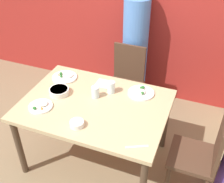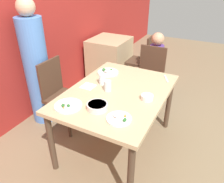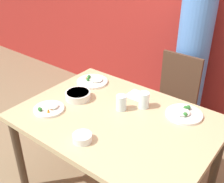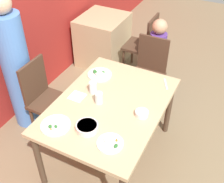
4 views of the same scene
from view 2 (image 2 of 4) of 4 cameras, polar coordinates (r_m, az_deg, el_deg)
name	(u,v)px [view 2 (image 2 of 4)]	position (r m, az deg, el deg)	size (l,w,h in m)	color
ground_plane	(117,144)	(2.72, 1.27, -13.66)	(10.00, 10.00, 0.00)	#847051
wall_back	(10,19)	(2.92, -25.02, 16.89)	(10.00, 0.06, 2.70)	#A82823
dining_table	(118,98)	(2.32, 1.45, -1.64)	(1.35, 0.97, 0.74)	tan
chair_adult_spot	(60,93)	(2.83, -13.53, -0.36)	(0.40, 0.40, 0.90)	#4C3323
chair_child_spot	(149,76)	(3.23, 9.61, 3.94)	(0.40, 0.40, 0.90)	#4C3323
person_adult	(37,69)	(2.93, -19.02, 5.55)	(0.31, 0.31, 1.60)	#5184D1
person_child	(155,68)	(3.46, 11.13, 6.05)	(0.21, 0.21, 1.06)	#5B3893
bowl_curry	(97,106)	(1.98, -3.87, -3.86)	(0.19, 0.19, 0.06)	silver
plate_rice_adult	(119,118)	(1.86, 1.85, -6.93)	(0.22, 0.22, 0.05)	white
plate_rice_child	(108,72)	(2.68, -1.06, 5.15)	(0.25, 0.25, 0.05)	white
plate_noodles	(68,105)	(2.07, -11.40, -3.48)	(0.26, 0.26, 0.05)	white
bowl_rice_small	(147,97)	(2.15, 9.17, -1.45)	(0.12, 0.12, 0.05)	white
glass_water_tall	(103,79)	(2.40, -2.49, 3.32)	(0.08, 0.08, 0.12)	silver
glass_water_short	(108,86)	(2.26, -1.12, 1.52)	(0.08, 0.08, 0.11)	silver
napkin_folded	(88,86)	(2.38, -6.24, 1.38)	(0.14, 0.14, 0.01)	white
fork_steel	(166,79)	(2.61, 13.98, 3.31)	(0.17, 0.10, 0.01)	silver
background_table	(110,59)	(4.15, -0.65, 8.58)	(0.71, 0.65, 0.76)	tan
chair_background	(143,59)	(3.86, 8.20, 8.38)	(0.40, 0.40, 0.90)	#4C3323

